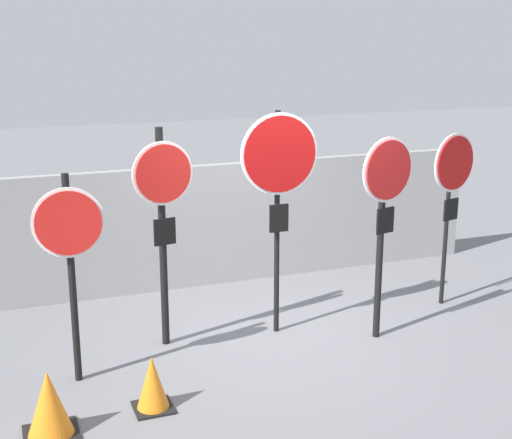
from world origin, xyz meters
name	(u,v)px	position (x,y,z in m)	size (l,w,h in m)	color
ground_plane	(277,338)	(0.00, 0.00, 0.00)	(40.00, 40.00, 0.00)	slate
fence_back	(221,224)	(0.00, 1.98, 0.82)	(7.51, 0.12, 1.64)	gray
stop_sign_0	(70,243)	(-2.20, -0.27, 1.42)	(0.67, 0.14, 2.06)	black
stop_sign_1	(163,204)	(-1.18, 0.26, 1.58)	(0.66, 0.19, 2.38)	black
stop_sign_2	(279,171)	(0.07, 0.14, 1.87)	(0.88, 0.12, 2.51)	black
stop_sign_3	(385,199)	(1.07, -0.39, 1.60)	(0.68, 0.20, 2.26)	black
stop_sign_4	(453,178)	(2.36, 0.20, 1.62)	(0.69, 0.23, 2.16)	black
traffic_cone_0	(49,405)	(-2.54, -1.17, 0.29)	(0.46, 0.46, 0.59)	black
traffic_cone_1	(152,383)	(-1.64, -1.03, 0.25)	(0.35, 0.35, 0.51)	black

